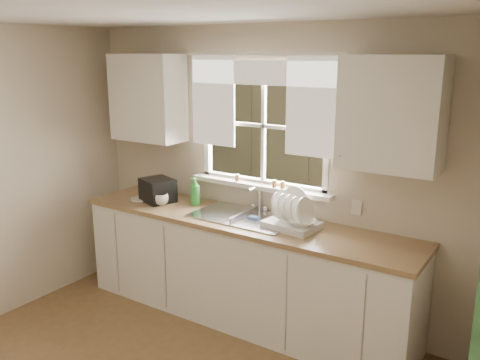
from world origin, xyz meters
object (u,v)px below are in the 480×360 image
Objects in this scene: soap_bottle_a at (195,191)px; black_appliance at (158,190)px; cup at (161,199)px; dish_rack at (292,218)px.

soap_bottle_a is 0.38m from black_appliance.
soap_bottle_a is 0.87× the size of black_appliance.
soap_bottle_a is at bearing 35.62° from black_appliance.
cup is 0.47× the size of black_appliance.
dish_rack reaches higher than cup.
black_appliance is at bearing -150.74° from soap_bottle_a.
cup is at bearing -16.60° from black_appliance.
dish_rack is at bearing -11.44° from cup.
cup is at bearing -175.04° from dish_rack.
dish_rack is 1.03m from soap_bottle_a.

